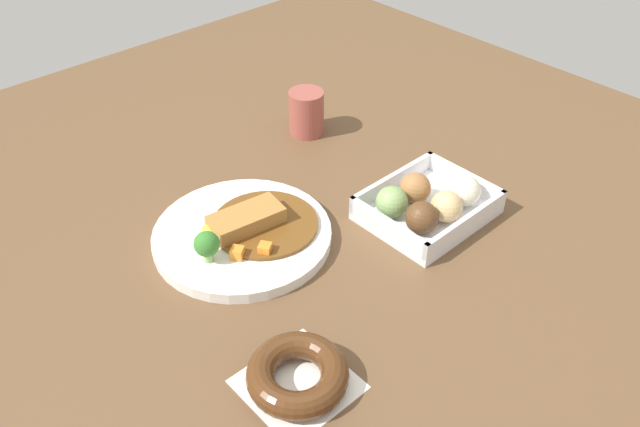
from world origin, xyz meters
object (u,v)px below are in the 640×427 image
object	(u,v)px
chocolate_ring_donut	(298,375)
donut_box	(428,205)
curry_plate	(243,233)
coffee_mug	(306,113)

from	to	relation	value
chocolate_ring_donut	donut_box	bearing A→B (deg)	16.02
curry_plate	donut_box	world-z (taller)	curry_plate
coffee_mug	donut_box	bearing A→B (deg)	-96.01
chocolate_ring_donut	coffee_mug	size ratio (longest dim) A/B	1.49
chocolate_ring_donut	coffee_mug	world-z (taller)	coffee_mug
donut_box	chocolate_ring_donut	size ratio (longest dim) A/B	1.54
curry_plate	chocolate_ring_donut	world-z (taller)	curry_plate
curry_plate	coffee_mug	size ratio (longest dim) A/B	3.21
curry_plate	chocolate_ring_donut	distance (m)	0.28
curry_plate	chocolate_ring_donut	size ratio (longest dim) A/B	2.15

